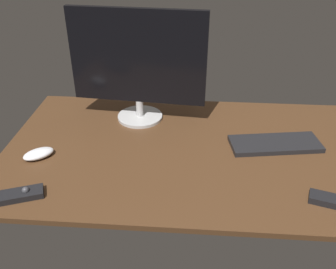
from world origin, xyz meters
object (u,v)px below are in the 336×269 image
monitor (138,63)px  keyboard (275,144)px  computer_mouse (38,154)px  media_remote (17,195)px

monitor → keyboard: size_ratio=1.63×
monitor → computer_mouse: (-33.08, -33.10, -23.64)cm
monitor → media_remote: monitor is taller
computer_mouse → keyboard: bearing=-29.5°
computer_mouse → media_remote: (1.68, -22.64, -0.41)cm
computer_mouse → media_remote: 22.71cm
monitor → computer_mouse: size_ratio=5.01×
monitor → computer_mouse: 52.43cm
computer_mouse → media_remote: bearing=-124.6°
monitor → keyboard: bearing=-13.7°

